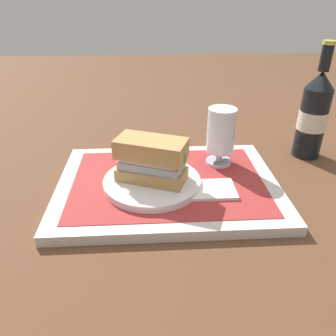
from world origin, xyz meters
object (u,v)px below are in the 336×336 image
at_px(sandwich, 153,160).
at_px(beer_bottle, 314,114).
at_px(plate, 152,182).
at_px(beer_glass, 221,134).

relative_size(sandwich, beer_bottle, 0.54).
bearing_deg(sandwich, plate, -180.00).
relative_size(beer_glass, beer_bottle, 0.47).
xyz_separation_m(plate, beer_bottle, (0.38, 0.15, 0.08)).
bearing_deg(beer_bottle, plate, -157.92).
bearing_deg(sandwich, beer_glass, 52.38).
bearing_deg(plate, beer_bottle, 22.08).
bearing_deg(plate, sandwich, -21.57).
bearing_deg(beer_glass, sandwich, -149.18).
relative_size(plate, beer_bottle, 0.71).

